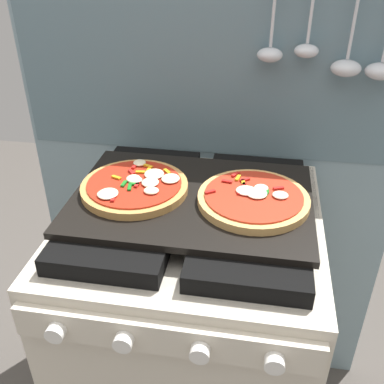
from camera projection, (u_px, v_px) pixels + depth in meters
The scene contains 5 objects.
kitchen_backsplash at pixel (212, 174), 1.36m from camera, with size 1.10×0.09×1.55m.
stove at pixel (192, 337), 1.25m from camera, with size 0.60×0.64×0.90m.
baking_tray at pixel (192, 199), 1.02m from camera, with size 0.54×0.38×0.02m, color black.
pizza_left at pixel (136, 185), 1.03m from camera, with size 0.25×0.25×0.03m.
pizza_right at pixel (254, 198), 0.98m from camera, with size 0.25×0.25×0.03m.
Camera 1 is at (0.14, -0.85, 1.45)m, focal length 41.77 mm.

